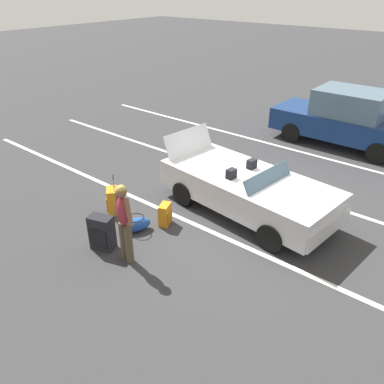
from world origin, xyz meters
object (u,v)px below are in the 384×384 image
Objects in this scene: duffel_bag at (136,224)px; parked_sedan_near at (346,119)px; convertible_car at (254,192)px; traveler_person at (124,220)px; suitcase_medium_bright at (113,201)px; suitcase_small_carryon at (165,215)px; suitcase_large_black at (102,233)px.

parked_sedan_near is at bearing 78.31° from duffel_bag.
traveler_person reaches higher than convertible_car.
convertible_car is 4.58× the size of suitcase_medium_bright.
suitcase_small_carryon is 0.11× the size of parked_sedan_near.
convertible_car is 8.65× the size of suitcase_small_carryon.
suitcase_small_carryon is 0.71× the size of duffel_bag.
convertible_car is 3.28m from suitcase_medium_bright.
suitcase_small_carryon is at bearing 80.12° from parked_sedan_near.
convertible_car is at bearing 53.09° from duffel_bag.
traveler_person reaches higher than suitcase_small_carryon.
suitcase_small_carryon is 7.40m from parked_sedan_near.
suitcase_large_black is at bearing -126.76° from suitcase_small_carryon.
suitcase_medium_bright reaches higher than suitcase_large_black.
suitcase_large_black is at bearing 106.32° from traveler_person.
parked_sedan_near reaches higher than duffel_bag.
convertible_car is 5.68m from parked_sedan_near.
convertible_car is 2.75m from duffel_bag.
suitcase_small_carryon reaches higher than duffel_bag.
suitcase_small_carryon is at bearing 148.10° from suitcase_medium_bright.
convertible_car reaches higher than duffel_bag.
convertible_car reaches higher than suitcase_medium_bright.
convertible_car is 2.08m from suitcase_small_carryon.
suitcase_large_black is 8.88m from parked_sedan_near.
convertible_car is at bearing 90.43° from parked_sedan_near.
parked_sedan_near is (1.70, 8.70, 0.52)m from suitcase_large_black.
parked_sedan_near is at bearing -157.91° from suitcase_medium_bright.
suitcase_medium_bright is 1.34× the size of duffel_bag.
traveler_person is (0.59, -0.80, 0.77)m from duffel_bag.
suitcase_small_carryon is 0.68m from duffel_bag.
suitcase_large_black is 1.05× the size of duffel_bag.
suitcase_medium_bright is at bearing 69.66° from traveler_person.
suitcase_large_black is 0.16× the size of parked_sedan_near.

